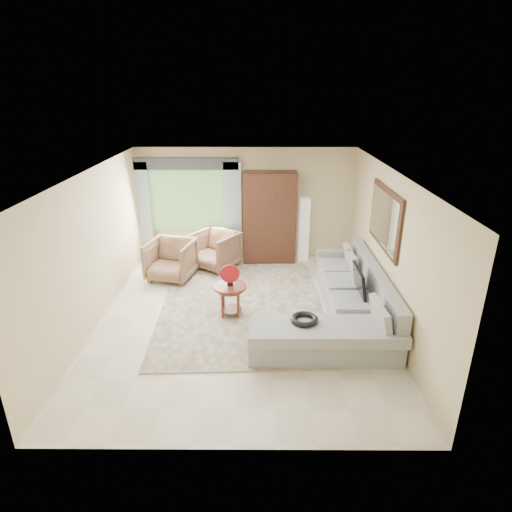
{
  "coord_description": "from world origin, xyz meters",
  "views": [
    {
      "loc": [
        0.29,
        -6.72,
        3.88
      ],
      "look_at": [
        0.25,
        0.35,
        1.05
      ],
      "focal_mm": 30.0,
      "sensor_mm": 36.0,
      "label": 1
    }
  ],
  "objects_px": {
    "armchair_left": "(171,260)",
    "armoire": "(270,218)",
    "tv_screen": "(359,281)",
    "potted_plant": "(159,250)",
    "armchair_right": "(215,250)",
    "coffee_table": "(231,300)",
    "floor_lamp": "(304,229)",
    "sectional_sofa": "(344,309)"
  },
  "relations": [
    {
      "from": "armchair_right",
      "to": "floor_lamp",
      "type": "xyz_separation_m",
      "value": [
        2.04,
        0.48,
        0.33
      ]
    },
    {
      "from": "armchair_left",
      "to": "potted_plant",
      "type": "distance_m",
      "value": 1.17
    },
    {
      "from": "sectional_sofa",
      "to": "potted_plant",
      "type": "relative_size",
      "value": 6.7
    },
    {
      "from": "coffee_table",
      "to": "potted_plant",
      "type": "relative_size",
      "value": 1.14
    },
    {
      "from": "armchair_right",
      "to": "tv_screen",
      "type": "bearing_deg",
      "value": -5.48
    },
    {
      "from": "sectional_sofa",
      "to": "armchair_left",
      "type": "xyz_separation_m",
      "value": [
        -3.35,
        1.86,
        0.14
      ]
    },
    {
      "from": "sectional_sofa",
      "to": "coffee_table",
      "type": "distance_m",
      "value": 2.01
    },
    {
      "from": "armchair_left",
      "to": "armchair_right",
      "type": "relative_size",
      "value": 1.02
    },
    {
      "from": "coffee_table",
      "to": "floor_lamp",
      "type": "bearing_deg",
      "value": 60.0
    },
    {
      "from": "armchair_right",
      "to": "armoire",
      "type": "relative_size",
      "value": 0.44
    },
    {
      "from": "tv_screen",
      "to": "floor_lamp",
      "type": "relative_size",
      "value": 0.49
    },
    {
      "from": "armchair_left",
      "to": "floor_lamp",
      "type": "relative_size",
      "value": 0.62
    },
    {
      "from": "potted_plant",
      "to": "armoire",
      "type": "distance_m",
      "value": 2.73
    },
    {
      "from": "armchair_right",
      "to": "floor_lamp",
      "type": "height_order",
      "value": "floor_lamp"
    },
    {
      "from": "sectional_sofa",
      "to": "floor_lamp",
      "type": "bearing_deg",
      "value": 98.33
    },
    {
      "from": "armchair_left",
      "to": "armoire",
      "type": "distance_m",
      "value": 2.44
    },
    {
      "from": "tv_screen",
      "to": "armchair_left",
      "type": "distance_m",
      "value": 4.0
    },
    {
      "from": "tv_screen",
      "to": "potted_plant",
      "type": "xyz_separation_m",
      "value": [
        -4.11,
        2.71,
        -0.46
      ]
    },
    {
      "from": "coffee_table",
      "to": "armoire",
      "type": "height_order",
      "value": "armoire"
    },
    {
      "from": "tv_screen",
      "to": "armchair_right",
      "type": "height_order",
      "value": "tv_screen"
    },
    {
      "from": "sectional_sofa",
      "to": "armchair_left",
      "type": "bearing_deg",
      "value": 151.0
    },
    {
      "from": "coffee_table",
      "to": "floor_lamp",
      "type": "relative_size",
      "value": 0.39
    },
    {
      "from": "armoire",
      "to": "armchair_left",
      "type": "bearing_deg",
      "value": -153.91
    },
    {
      "from": "armchair_left",
      "to": "armoire",
      "type": "relative_size",
      "value": 0.44
    },
    {
      "from": "potted_plant",
      "to": "floor_lamp",
      "type": "xyz_separation_m",
      "value": [
        3.41,
        0.06,
        0.49
      ]
    },
    {
      "from": "armchair_right",
      "to": "potted_plant",
      "type": "bearing_deg",
      "value": -163.0
    },
    {
      "from": "coffee_table",
      "to": "potted_plant",
      "type": "height_order",
      "value": "coffee_table"
    },
    {
      "from": "coffee_table",
      "to": "armoire",
      "type": "xyz_separation_m",
      "value": [
        0.75,
        2.63,
        0.74
      ]
    },
    {
      "from": "floor_lamp",
      "to": "sectional_sofa",
      "type": "bearing_deg",
      "value": -81.67
    },
    {
      "from": "sectional_sofa",
      "to": "potted_plant",
      "type": "bearing_deg",
      "value": 142.95
    },
    {
      "from": "armchair_right",
      "to": "armchair_left",
      "type": "bearing_deg",
      "value": -110.89
    },
    {
      "from": "coffee_table",
      "to": "tv_screen",
      "type": "bearing_deg",
      "value": -1.88
    },
    {
      "from": "tv_screen",
      "to": "floor_lamp",
      "type": "bearing_deg",
      "value": 104.2
    },
    {
      "from": "tv_screen",
      "to": "floor_lamp",
      "type": "height_order",
      "value": "floor_lamp"
    },
    {
      "from": "coffee_table",
      "to": "armchair_right",
      "type": "xyz_separation_m",
      "value": [
        -0.48,
        2.21,
        0.11
      ]
    },
    {
      "from": "tv_screen",
      "to": "potted_plant",
      "type": "height_order",
      "value": "tv_screen"
    },
    {
      "from": "armchair_right",
      "to": "armoire",
      "type": "bearing_deg",
      "value": 53.31
    },
    {
      "from": "potted_plant",
      "to": "armchair_left",
      "type": "bearing_deg",
      "value": -64.79
    },
    {
      "from": "potted_plant",
      "to": "tv_screen",
      "type": "bearing_deg",
      "value": -33.41
    },
    {
      "from": "tv_screen",
      "to": "armchair_right",
      "type": "relative_size",
      "value": 0.81
    },
    {
      "from": "potted_plant",
      "to": "floor_lamp",
      "type": "distance_m",
      "value": 3.45
    },
    {
      "from": "armoire",
      "to": "armchair_right",
      "type": "bearing_deg",
      "value": -161.03
    }
  ]
}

